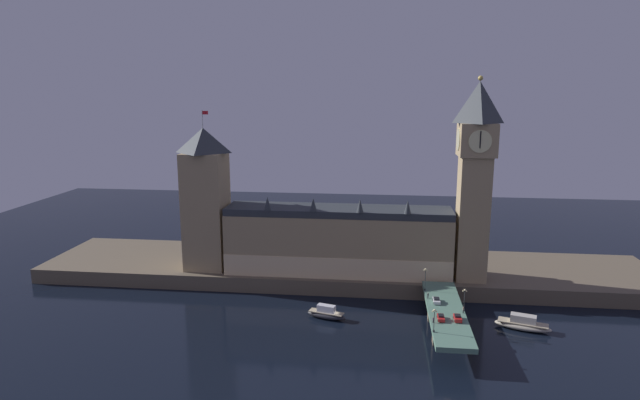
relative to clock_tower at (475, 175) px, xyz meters
The scene contains 17 objects.
ground_plane 64.84m from the clock_tower, 148.59° to the right, with size 400.00×400.00×0.00m, color black.
embankment 58.85m from the clock_tower, 163.69° to the left, with size 220.00×42.00×5.23m.
parliament_hall 50.64m from the clock_tower, behind, with size 77.14×16.33×27.51m.
clock_tower is the anchor object (origin of this frame).
victoria_tower 91.90m from the clock_tower, behind, with size 14.24×14.24×55.78m.
bridge 48.72m from the clock_tower, 109.52° to the right, with size 10.08×46.00×6.71m.
car_northbound_lead 44.28m from the clock_tower, 117.04° to the right, with size 2.03×4.32×1.44m.
car_northbound_trail 52.39m from the clock_tower, 109.19° to the right, with size 1.89×4.02×1.48m.
car_southbound_lead 51.28m from the clock_tower, 103.14° to the right, with size 2.03×4.07×1.58m.
pedestrian_near_rail 54.42m from the clock_tower, 111.06° to the right, with size 0.38×0.38×1.62m.
pedestrian_mid_walk 47.03m from the clock_tower, 101.46° to the right, with size 0.38×0.38×1.83m.
pedestrian_far_rail 43.16m from the clock_tower, 123.84° to the right, with size 0.38×0.38×1.76m.
street_lamp_near 57.21m from the clock_tower, 109.09° to the right, with size 1.34×0.60×6.28m.
street_lamp_mid 43.70m from the clock_tower, 101.33° to the right, with size 1.34×0.60×6.50m.
street_lamp_far 37.33m from the clock_tower, 133.77° to the right, with size 1.34×0.60×7.18m.
boat_upstream 65.47m from the clock_tower, 150.38° to the right, with size 12.58×6.68×4.26m.
boat_downstream 48.74m from the clock_tower, 67.53° to the right, with size 16.16×8.83×4.45m.
Camera 1 is at (12.88, -149.57, 67.28)m, focal length 30.00 mm.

